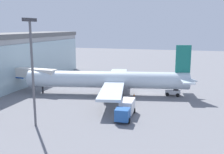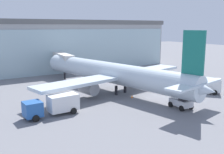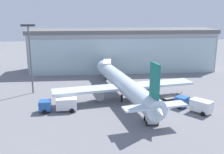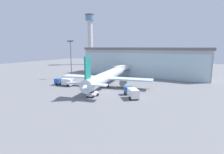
{
  "view_description": "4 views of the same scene",
  "coord_description": "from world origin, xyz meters",
  "px_view_note": "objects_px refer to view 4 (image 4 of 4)",
  "views": [
    {
      "loc": [
        -58.22,
        -9.3,
        15.09
      ],
      "look_at": [
        -4.96,
        6.33,
        4.45
      ],
      "focal_mm": 42.0,
      "sensor_mm": 36.0,
      "label": 1
    },
    {
      "loc": [
        -28.0,
        -32.21,
        11.81
      ],
      "look_at": [
        -1.91,
        9.48,
        2.22
      ],
      "focal_mm": 42.0,
      "sensor_mm": 36.0,
      "label": 2
    },
    {
      "loc": [
        -10.57,
        -48.89,
        19.7
      ],
      "look_at": [
        -5.77,
        7.8,
        4.9
      ],
      "focal_mm": 42.0,
      "sensor_mm": 36.0,
      "label": 3
    },
    {
      "loc": [
        27.24,
        -45.11,
        13.63
      ],
      "look_at": [
        -2.05,
        8.8,
        3.08
      ],
      "focal_mm": 28.0,
      "sensor_mm": 36.0,
      "label": 4
    }
  ],
  "objects_px": {
    "control_tower": "(90,35)",
    "apron_light_mast": "(71,56)",
    "baggage_cart": "(131,89)",
    "jet_bridge": "(124,68)",
    "safety_cone_wingtip": "(149,88)",
    "fuel_truck": "(132,92)",
    "catering_truck": "(65,82)",
    "safety_cone_nose": "(100,88)",
    "pushback_tug": "(92,93)",
    "airplane": "(107,76)"
  },
  "relations": [
    {
      "from": "jet_bridge",
      "to": "safety_cone_wingtip",
      "type": "relative_size",
      "value": 26.66
    },
    {
      "from": "control_tower",
      "to": "airplane",
      "type": "relative_size",
      "value": 0.97
    },
    {
      "from": "baggage_cart",
      "to": "jet_bridge",
      "type": "bearing_deg",
      "value": -84.92
    },
    {
      "from": "control_tower",
      "to": "apron_light_mast",
      "type": "height_order",
      "value": "control_tower"
    },
    {
      "from": "baggage_cart",
      "to": "safety_cone_wingtip",
      "type": "relative_size",
      "value": 5.84
    },
    {
      "from": "apron_light_mast",
      "to": "fuel_truck",
      "type": "height_order",
      "value": "apron_light_mast"
    },
    {
      "from": "airplane",
      "to": "baggage_cart",
      "type": "height_order",
      "value": "airplane"
    },
    {
      "from": "airplane",
      "to": "safety_cone_wingtip",
      "type": "height_order",
      "value": "airplane"
    },
    {
      "from": "jet_bridge",
      "to": "baggage_cart",
      "type": "height_order",
      "value": "jet_bridge"
    },
    {
      "from": "apron_light_mast",
      "to": "catering_truck",
      "type": "height_order",
      "value": "apron_light_mast"
    },
    {
      "from": "safety_cone_wingtip",
      "to": "jet_bridge",
      "type": "bearing_deg",
      "value": 134.31
    },
    {
      "from": "safety_cone_wingtip",
      "to": "fuel_truck",
      "type": "bearing_deg",
      "value": -96.98
    },
    {
      "from": "jet_bridge",
      "to": "control_tower",
      "type": "bearing_deg",
      "value": 54.38
    },
    {
      "from": "fuel_truck",
      "to": "baggage_cart",
      "type": "bearing_deg",
      "value": -17.18
    },
    {
      "from": "airplane",
      "to": "pushback_tug",
      "type": "height_order",
      "value": "airplane"
    },
    {
      "from": "fuel_truck",
      "to": "safety_cone_wingtip",
      "type": "xyz_separation_m",
      "value": [
        1.4,
        11.4,
        -1.19
      ]
    },
    {
      "from": "jet_bridge",
      "to": "airplane",
      "type": "height_order",
      "value": "airplane"
    },
    {
      "from": "jet_bridge",
      "to": "apron_light_mast",
      "type": "relative_size",
      "value": 0.9
    },
    {
      "from": "safety_cone_wingtip",
      "to": "control_tower",
      "type": "bearing_deg",
      "value": 137.72
    },
    {
      "from": "safety_cone_wingtip",
      "to": "apron_light_mast",
      "type": "bearing_deg",
      "value": 174.58
    },
    {
      "from": "jet_bridge",
      "to": "baggage_cart",
      "type": "relative_size",
      "value": 4.56
    },
    {
      "from": "catering_truck",
      "to": "pushback_tug",
      "type": "xyz_separation_m",
      "value": [
        16.81,
        -6.93,
        -0.49
      ]
    },
    {
      "from": "pushback_tug",
      "to": "safety_cone_wingtip",
      "type": "bearing_deg",
      "value": -33.05
    },
    {
      "from": "fuel_truck",
      "to": "pushback_tug",
      "type": "distance_m",
      "value": 10.88
    },
    {
      "from": "catering_truck",
      "to": "baggage_cart",
      "type": "height_order",
      "value": "catering_truck"
    },
    {
      "from": "safety_cone_nose",
      "to": "safety_cone_wingtip",
      "type": "distance_m",
      "value": 15.95
    },
    {
      "from": "pushback_tug",
      "to": "safety_cone_nose",
      "type": "xyz_separation_m",
      "value": [
        -2.76,
        8.37,
        -0.7
      ]
    },
    {
      "from": "control_tower",
      "to": "catering_truck",
      "type": "relative_size",
      "value": 5.18
    },
    {
      "from": "control_tower",
      "to": "airplane",
      "type": "bearing_deg",
      "value": -50.48
    },
    {
      "from": "pushback_tug",
      "to": "safety_cone_nose",
      "type": "relative_size",
      "value": 5.92
    },
    {
      "from": "apron_light_mast",
      "to": "airplane",
      "type": "height_order",
      "value": "apron_light_mast"
    },
    {
      "from": "safety_cone_nose",
      "to": "control_tower",
      "type": "bearing_deg",
      "value": 127.44
    },
    {
      "from": "control_tower",
      "to": "pushback_tug",
      "type": "bearing_deg",
      "value": -54.35
    },
    {
      "from": "baggage_cart",
      "to": "safety_cone_nose",
      "type": "height_order",
      "value": "baggage_cart"
    },
    {
      "from": "safety_cone_nose",
      "to": "catering_truck",
      "type": "bearing_deg",
      "value": -174.17
    },
    {
      "from": "airplane",
      "to": "safety_cone_nose",
      "type": "bearing_deg",
      "value": 173.57
    },
    {
      "from": "baggage_cart",
      "to": "pushback_tug",
      "type": "xyz_separation_m",
      "value": [
        -6.85,
        -11.69,
        0.47
      ]
    },
    {
      "from": "jet_bridge",
      "to": "fuel_truck",
      "type": "bearing_deg",
      "value": -146.33
    },
    {
      "from": "pushback_tug",
      "to": "jet_bridge",
      "type": "bearing_deg",
      "value": 11.27
    },
    {
      "from": "safety_cone_wingtip",
      "to": "baggage_cart",
      "type": "bearing_deg",
      "value": -134.57
    },
    {
      "from": "catering_truck",
      "to": "pushback_tug",
      "type": "distance_m",
      "value": 18.19
    },
    {
      "from": "jet_bridge",
      "to": "control_tower",
      "type": "xyz_separation_m",
      "value": [
        -48.63,
        42.29,
        18.64
      ]
    },
    {
      "from": "apron_light_mast",
      "to": "pushback_tug",
      "type": "bearing_deg",
      "value": -38.42
    },
    {
      "from": "control_tower",
      "to": "fuel_truck",
      "type": "height_order",
      "value": "control_tower"
    },
    {
      "from": "control_tower",
      "to": "safety_cone_nose",
      "type": "height_order",
      "value": "control_tower"
    },
    {
      "from": "catering_truck",
      "to": "baggage_cart",
      "type": "xyz_separation_m",
      "value": [
        23.67,
        4.75,
        -0.97
      ]
    },
    {
      "from": "apron_light_mast",
      "to": "fuel_truck",
      "type": "bearing_deg",
      "value": -23.29
    },
    {
      "from": "control_tower",
      "to": "catering_truck",
      "type": "height_order",
      "value": "control_tower"
    },
    {
      "from": "pushback_tug",
      "to": "catering_truck",
      "type": "bearing_deg",
      "value": 69.36
    },
    {
      "from": "apron_light_mast",
      "to": "airplane",
      "type": "relative_size",
      "value": 0.42
    }
  ]
}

